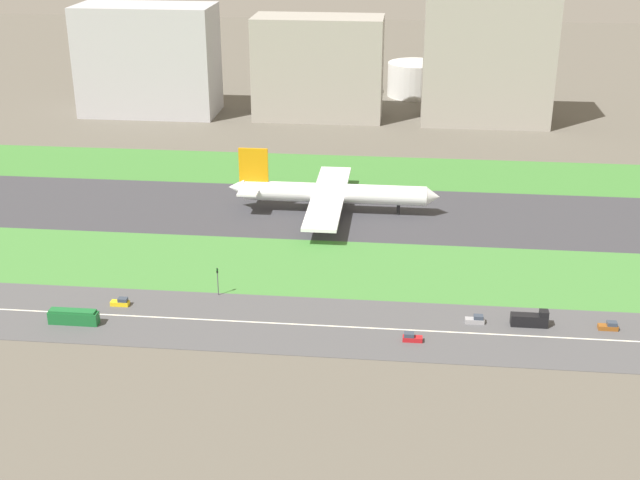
{
  "coord_description": "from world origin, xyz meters",
  "views": [
    {
      "loc": [
        22.44,
        -245.26,
        94.61
      ],
      "look_at": [
        0.46,
        -36.5,
        6.0
      ],
      "focal_mm": 47.86,
      "sensor_mm": 36.0,
      "label": 1
    }
  ],
  "objects_px": {
    "car_3": "(476,320)",
    "bus_0": "(74,317)",
    "airliner": "(329,193)",
    "office_tower": "(488,56)",
    "car_2": "(609,326)",
    "hangar_building": "(318,68)",
    "fuel_tank_centre": "(415,79)",
    "traffic_light": "(218,280)",
    "car_1": "(412,338)",
    "truck_0": "(530,320)",
    "car_0": "(121,302)",
    "terminal_building": "(148,60)",
    "fuel_tank_east": "(497,85)",
    "fuel_tank_west": "(345,81)"
  },
  "relations": [
    {
      "from": "car_3",
      "to": "fuel_tank_east",
      "type": "relative_size",
      "value": 0.18
    },
    {
      "from": "truck_0",
      "to": "traffic_light",
      "type": "relative_size",
      "value": 1.17
    },
    {
      "from": "terminal_building",
      "to": "car_3",
      "type": "bearing_deg",
      "value": -54.45
    },
    {
      "from": "car_3",
      "to": "bus_0",
      "type": "xyz_separation_m",
      "value": [
        -92.45,
        -10.0,
        0.9
      ]
    },
    {
      "from": "car_2",
      "to": "truck_0",
      "type": "bearing_deg",
      "value": -180.0
    },
    {
      "from": "hangar_building",
      "to": "fuel_tank_east",
      "type": "distance_m",
      "value": 93.0
    },
    {
      "from": "airliner",
      "to": "car_0",
      "type": "bearing_deg",
      "value": -122.93
    },
    {
      "from": "traffic_light",
      "to": "fuel_tank_west",
      "type": "xyz_separation_m",
      "value": [
        14.05,
        219.01,
        2.14
      ]
    },
    {
      "from": "car_0",
      "to": "fuel_tank_centre",
      "type": "xyz_separation_m",
      "value": [
        69.71,
        227.0,
        6.93
      ]
    },
    {
      "from": "car_1",
      "to": "fuel_tank_east",
      "type": "xyz_separation_m",
      "value": [
        38.52,
        237.0,
        5.27
      ]
    },
    {
      "from": "truck_0",
      "to": "hangar_building",
      "type": "height_order",
      "value": "hangar_building"
    },
    {
      "from": "airliner",
      "to": "fuel_tank_west",
      "type": "distance_m",
      "value": 159.19
    },
    {
      "from": "bus_0",
      "to": "car_2",
      "type": "relative_size",
      "value": 2.64
    },
    {
      "from": "car_0",
      "to": "car_1",
      "type": "bearing_deg",
      "value": -8.14
    },
    {
      "from": "bus_0",
      "to": "hangar_building",
      "type": "relative_size",
      "value": 0.21
    },
    {
      "from": "traffic_light",
      "to": "office_tower",
      "type": "height_order",
      "value": "office_tower"
    },
    {
      "from": "truck_0",
      "to": "office_tower",
      "type": "distance_m",
      "value": 183.88
    },
    {
      "from": "office_tower",
      "to": "traffic_light",
      "type": "bearing_deg",
      "value": -113.8
    },
    {
      "from": "car_3",
      "to": "fuel_tank_east",
      "type": "bearing_deg",
      "value": 84.02
    },
    {
      "from": "terminal_building",
      "to": "fuel_tank_east",
      "type": "relative_size",
      "value": 2.4
    },
    {
      "from": "traffic_light",
      "to": "hangar_building",
      "type": "relative_size",
      "value": 0.13
    },
    {
      "from": "bus_0",
      "to": "car_1",
      "type": "distance_m",
      "value": 77.73
    },
    {
      "from": "car_1",
      "to": "hangar_building",
      "type": "height_order",
      "value": "hangar_building"
    },
    {
      "from": "traffic_light",
      "to": "hangar_building",
      "type": "bearing_deg",
      "value": 87.94
    },
    {
      "from": "truck_0",
      "to": "car_1",
      "type": "relative_size",
      "value": 1.91
    },
    {
      "from": "fuel_tank_east",
      "to": "car_3",
      "type": "bearing_deg",
      "value": -95.98
    },
    {
      "from": "bus_0",
      "to": "truck_0",
      "type": "relative_size",
      "value": 1.38
    },
    {
      "from": "bus_0",
      "to": "car_0",
      "type": "bearing_deg",
      "value": -128.13
    },
    {
      "from": "car_3",
      "to": "fuel_tank_east",
      "type": "distance_m",
      "value": 228.3
    },
    {
      "from": "hangar_building",
      "to": "fuel_tank_centre",
      "type": "distance_m",
      "value": 62.54
    },
    {
      "from": "car_0",
      "to": "traffic_light",
      "type": "relative_size",
      "value": 0.61
    },
    {
      "from": "car_1",
      "to": "office_tower",
      "type": "xyz_separation_m",
      "value": [
        29.08,
        192.0,
        26.88
      ]
    },
    {
      "from": "car_0",
      "to": "airliner",
      "type": "bearing_deg",
      "value": 57.07
    },
    {
      "from": "car_3",
      "to": "truck_0",
      "type": "xyz_separation_m",
      "value": [
        12.37,
        -0.0,
        0.75
      ]
    },
    {
      "from": "fuel_tank_centre",
      "to": "fuel_tank_east",
      "type": "distance_m",
      "value": 38.72
    },
    {
      "from": "car_1",
      "to": "fuel_tank_west",
      "type": "relative_size",
      "value": 0.18
    },
    {
      "from": "car_3",
      "to": "fuel_tank_centre",
      "type": "relative_size",
      "value": 0.17
    },
    {
      "from": "truck_0",
      "to": "car_0",
      "type": "xyz_separation_m",
      "value": [
        -96.97,
        0.0,
        -0.75
      ]
    },
    {
      "from": "car_3",
      "to": "car_2",
      "type": "distance_m",
      "value": 30.06
    },
    {
      "from": "truck_0",
      "to": "car_0",
      "type": "height_order",
      "value": "truck_0"
    },
    {
      "from": "car_1",
      "to": "car_2",
      "type": "relative_size",
      "value": 1.0
    },
    {
      "from": "hangar_building",
      "to": "office_tower",
      "type": "xyz_separation_m",
      "value": [
        70.5,
        0.0,
        6.37
      ]
    },
    {
      "from": "car_2",
      "to": "airliner",
      "type": "bearing_deg",
      "value": 136.08
    },
    {
      "from": "airliner",
      "to": "traffic_light",
      "type": "bearing_deg",
      "value": -110.0
    },
    {
      "from": "airliner",
      "to": "fuel_tank_east",
      "type": "xyz_separation_m",
      "value": [
        64.35,
        159.0,
        -0.04
      ]
    },
    {
      "from": "car_3",
      "to": "fuel_tank_centre",
      "type": "height_order",
      "value": "fuel_tank_centre"
    },
    {
      "from": "airliner",
      "to": "office_tower",
      "type": "distance_m",
      "value": 128.36
    },
    {
      "from": "airliner",
      "to": "office_tower",
      "type": "bearing_deg",
      "value": 64.28
    },
    {
      "from": "car_1",
      "to": "office_tower",
      "type": "height_order",
      "value": "office_tower"
    },
    {
      "from": "car_0",
      "to": "office_tower",
      "type": "bearing_deg",
      "value": 61.47
    }
  ]
}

